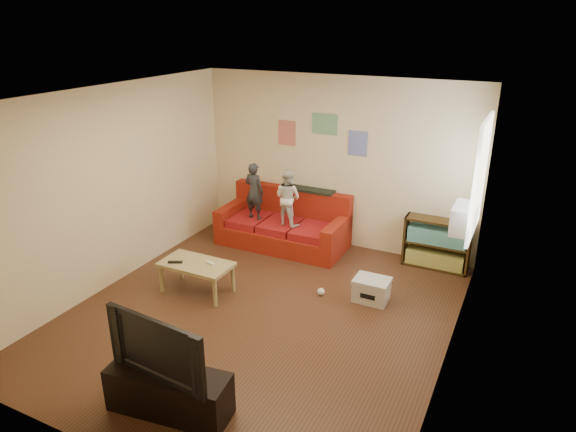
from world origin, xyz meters
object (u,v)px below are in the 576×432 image
at_px(bookshelf, 436,246).
at_px(coffee_table, 196,267).
at_px(sofa, 284,226).
at_px(child_b, 288,197).
at_px(tv_stand, 169,392).
at_px(file_box, 371,290).
at_px(child_a, 254,191).
at_px(television, 164,344).

bearing_deg(bookshelf, coffee_table, -141.68).
xyz_separation_m(sofa, child_b, (0.15, -0.17, 0.58)).
bearing_deg(tv_stand, file_box, 61.17).
relative_size(sofa, child_a, 2.23).
bearing_deg(coffee_table, child_b, 74.26).
distance_m(sofa, child_a, 0.76).
relative_size(sofa, bookshelf, 2.17).
bearing_deg(coffee_table, tv_stand, -60.87).
bearing_deg(child_b, file_box, 163.36).
relative_size(file_box, tv_stand, 0.39).
height_order(child_b, coffee_table, child_b).
relative_size(sofa, coffee_table, 2.15).
height_order(child_b, tv_stand, child_b).
relative_size(child_b, coffee_table, 0.93).
bearing_deg(file_box, sofa, 148.54).
relative_size(sofa, child_b, 2.30).
distance_m(bookshelf, file_box, 1.47).
relative_size(file_box, television, 0.42).
distance_m(coffee_table, file_box, 2.35).
xyz_separation_m(tv_stand, television, (0.00, 0.00, 0.54)).
distance_m(child_b, bookshelf, 2.34).
bearing_deg(file_box, television, -111.20).
height_order(child_b, file_box, child_b).
distance_m(sofa, coffee_table, 1.97).
bearing_deg(child_a, tv_stand, 112.31).
distance_m(sofa, bookshelf, 2.40).
relative_size(coffee_table, file_box, 2.10).
relative_size(coffee_table, tv_stand, 0.82).
xyz_separation_m(sofa, file_box, (1.84, -1.13, -0.14)).
height_order(sofa, bookshelf, sofa).
bearing_deg(television, coffee_table, 123.95).
xyz_separation_m(sofa, tv_stand, (0.76, -3.92, -0.08)).
height_order(child_a, tv_stand, child_a).
distance_m(file_box, tv_stand, 3.00).
height_order(sofa, tv_stand, sofa).
relative_size(child_a, file_box, 2.02).
xyz_separation_m(child_b, television, (0.61, -3.75, -0.12)).
height_order(child_a, bookshelf, child_a).
xyz_separation_m(child_a, coffee_table, (0.10, -1.77, -0.52)).
relative_size(child_a, television, 0.85).
distance_m(child_a, tv_stand, 4.00).
bearing_deg(television, bookshelf, 73.33).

